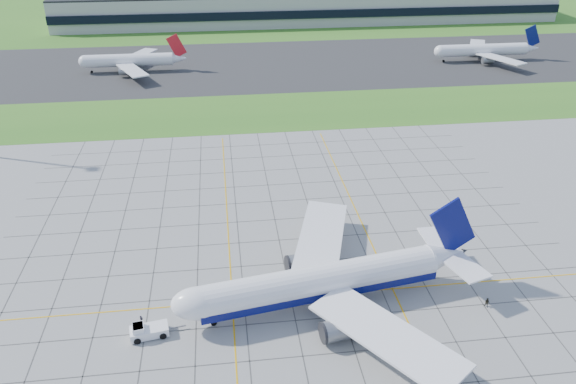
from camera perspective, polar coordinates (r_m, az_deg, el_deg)
The scene contains 12 objects.
ground at distance 99.48m, azimuth 0.13°, elevation -9.91°, with size 1400.00×1400.00×0.00m, color #959690.
grass_median at distance 178.77m, azimuth -3.59°, elevation 8.08°, with size 700.00×35.00×0.04m, color #326D1F.
asphalt_taxiway at distance 231.12m, azimuth -4.57°, elevation 12.74°, with size 700.00×75.00×0.04m, color #383838.
grass_far at distance 338.36m, azimuth -5.65°, elevation 17.65°, with size 700.00×145.00×0.04m, color #326D1F.
apron_markings at distance 108.38m, azimuth -0.40°, elevation -6.29°, with size 120.00×130.00×0.03m.
terminal at distance 316.07m, azimuth 2.12°, elevation 18.46°, with size 260.00×43.00×15.80m.
airliner at distance 93.98m, azimuth 3.52°, elevation -9.07°, with size 52.79×53.06×16.72m.
pushback_tug at distance 92.65m, azimuth -14.12°, elevation -13.50°, with size 8.72×3.82×2.39m.
crew_near at distance 95.11m, azimuth -14.66°, elevation -12.48°, with size 0.61×0.40×1.68m, color black.
crew_far at distance 101.00m, azimuth 19.57°, elevation -10.56°, with size 0.86×0.67×1.76m, color black.
distant_jet_1 at distance 228.35m, azimuth -15.68°, elevation 12.77°, with size 38.43×42.66×14.08m.
distant_jet_2 at distance 248.86m, azimuth 19.32°, elevation 13.47°, with size 42.18×42.66×14.08m.
Camera 1 is at (-10.03, -77.59, 61.45)m, focal length 35.00 mm.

